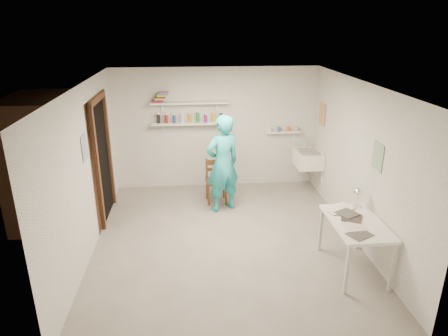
{
  "coord_description": "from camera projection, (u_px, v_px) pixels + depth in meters",
  "views": [
    {
      "loc": [
        -0.52,
        -5.42,
        3.22
      ],
      "look_at": [
        0.0,
        0.4,
        1.05
      ],
      "focal_mm": 32.0,
      "sensor_mm": 36.0,
      "label": 1
    }
  ],
  "objects": [
    {
      "name": "man",
      "position": [
        223.0,
        164.0,
        6.94
      ],
      "size": [
        0.75,
        0.65,
        1.74
      ],
      "primitive_type": "imported",
      "rotation": [
        0.0,
        0.0,
        3.57
      ],
      "color": "#22A9AB",
      "rests_on": "ground"
    },
    {
      "name": "door_jamb_far",
      "position": [
        109.0,
        152.0,
        7.16
      ],
      "size": [
        0.06,
        0.1,
        2.0
      ],
      "primitive_type": "cube",
      "color": "brown",
      "rests_on": "ground"
    },
    {
      "name": "ceiling",
      "position": [
        227.0,
        84.0,
        5.39
      ],
      "size": [
        4.0,
        4.5,
        0.02
      ],
      "primitive_type": "cube",
      "color": "silver",
      "rests_on": "wall_back"
    },
    {
      "name": "book_stack",
      "position": [
        161.0,
        97.0,
        7.48
      ],
      "size": [
        0.3,
        0.14,
        0.2
      ],
      "color": "red",
      "rests_on": "shelf_upper"
    },
    {
      "name": "door_jamb_near",
      "position": [
        98.0,
        172.0,
        6.23
      ],
      "size": [
        0.06,
        0.1,
        2.0
      ],
      "primitive_type": "cube",
      "color": "brown",
      "rests_on": "ground"
    },
    {
      "name": "work_table",
      "position": [
        354.0,
        246.0,
        5.37
      ],
      "size": [
        0.66,
        1.1,
        0.73
      ],
      "primitive_type": "cube",
      "color": "white",
      "rests_on": "ground"
    },
    {
      "name": "wooden_chair",
      "position": [
        216.0,
        181.0,
        7.4
      ],
      "size": [
        0.4,
        0.38,
        0.83
      ],
      "primitive_type": "cube",
      "rotation": [
        0.0,
        0.0,
        0.04
      ],
      "color": "brown",
      "rests_on": "ground"
    },
    {
      "name": "poster_right_b",
      "position": [
        378.0,
        157.0,
        5.36
      ],
      "size": [
        0.01,
        0.3,
        0.38
      ],
      "primitive_type": "cube",
      "color": "#3F724C",
      "rests_on": "wall_right"
    },
    {
      "name": "floor",
      "position": [
        226.0,
        240.0,
        6.23
      ],
      "size": [
        4.0,
        4.5,
        0.02
      ],
      "primitive_type": "cube",
      "color": "slate",
      "rests_on": "ground"
    },
    {
      "name": "poster_right_a",
      "position": [
        322.0,
        114.0,
        7.53
      ],
      "size": [
        0.01,
        0.34,
        0.42
      ],
      "primitive_type": "cube",
      "color": "#995933",
      "rests_on": "wall_right"
    },
    {
      "name": "poster_left",
      "position": [
        85.0,
        148.0,
        5.57
      ],
      "size": [
        0.01,
        0.28,
        0.36
      ],
      "primitive_type": "cube",
      "color": "#334C7F",
      "rests_on": "wall_left"
    },
    {
      "name": "shelf_lower",
      "position": [
        190.0,
        123.0,
        7.7
      ],
      "size": [
        1.5,
        0.22,
        0.03
      ],
      "primitive_type": "cube",
      "color": "white",
      "rests_on": "wall_back"
    },
    {
      "name": "wall_front",
      "position": [
        250.0,
        252.0,
        3.7
      ],
      "size": [
        4.0,
        0.02,
        2.4
      ],
      "primitive_type": "cube",
      "color": "silver",
      "rests_on": "ground"
    },
    {
      "name": "ledge_shelf",
      "position": [
        283.0,
        132.0,
        7.97
      ],
      "size": [
        0.7,
        0.14,
        0.03
      ],
      "primitive_type": "cube",
      "color": "white",
      "rests_on": "wall_back"
    },
    {
      "name": "desk_lamp",
      "position": [
        359.0,
        192.0,
        5.6
      ],
      "size": [
        0.14,
        0.14,
        0.14
      ],
      "primitive_type": "sphere",
      "color": "white",
      "rests_on": "work_table"
    },
    {
      "name": "door_lintel",
      "position": [
        97.0,
        99.0,
        6.33
      ],
      "size": [
        0.06,
        1.05,
        0.1
      ],
      "primitive_type": "cube",
      "color": "brown",
      "rests_on": "wall_left"
    },
    {
      "name": "wall_back",
      "position": [
        216.0,
        128.0,
        7.92
      ],
      "size": [
        4.0,
        0.02,
        2.4
      ],
      "primitive_type": "cube",
      "color": "silver",
      "rests_on": "ground"
    },
    {
      "name": "doorway_recess",
      "position": [
        103.0,
        161.0,
        6.69
      ],
      "size": [
        0.02,
        0.9,
        2.0
      ],
      "primitive_type": "cube",
      "color": "black",
      "rests_on": "wall_left"
    },
    {
      "name": "wall_clock",
      "position": [
        227.0,
        144.0,
        7.03
      ],
      "size": [
        0.3,
        0.16,
        0.31
      ],
      "primitive_type": "cylinder",
      "rotation": [
        1.57,
        0.0,
        0.43
      ],
      "color": "beige",
      "rests_on": "man"
    },
    {
      "name": "papers",
      "position": [
        357.0,
        221.0,
        5.24
      ],
      "size": [
        0.3,
        0.22,
        0.03
      ],
      "color": "silver",
      "rests_on": "work_table"
    },
    {
      "name": "belfast_sink",
      "position": [
        308.0,
        159.0,
        7.72
      ],
      "size": [
        0.48,
        0.6,
        0.3
      ],
      "primitive_type": "cube",
      "color": "white",
      "rests_on": "wall_right"
    },
    {
      "name": "wall_left",
      "position": [
        85.0,
        172.0,
        5.64
      ],
      "size": [
        0.02,
        4.5,
        2.4
      ],
      "primitive_type": "cube",
      "color": "silver",
      "rests_on": "ground"
    },
    {
      "name": "ledge_pots",
      "position": [
        283.0,
        129.0,
        7.95
      ],
      "size": [
        0.48,
        0.07,
        0.09
      ],
      "color": "silver",
      "rests_on": "ledge_shelf"
    },
    {
      "name": "spray_cans",
      "position": [
        190.0,
        118.0,
        7.67
      ],
      "size": [
        1.31,
        0.06,
        0.17
      ],
      "color": "black",
      "rests_on": "shelf_lower"
    },
    {
      "name": "wall_right",
      "position": [
        360.0,
        164.0,
        5.98
      ],
      "size": [
        0.02,
        4.5,
        2.4
      ],
      "primitive_type": "cube",
      "color": "silver",
      "rests_on": "ground"
    },
    {
      "name": "shelf_upper",
      "position": [
        190.0,
        103.0,
        7.56
      ],
      "size": [
        1.5,
        0.22,
        0.03
      ],
      "primitive_type": "cube",
      "color": "white",
      "rests_on": "wall_back"
    },
    {
      "name": "corridor_box",
      "position": [
        59.0,
        159.0,
        6.61
      ],
      "size": [
        1.4,
        1.5,
        2.1
      ],
      "primitive_type": "cube",
      "color": "brown",
      "rests_on": "ground"
    }
  ]
}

